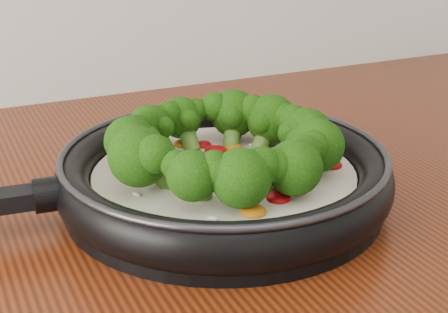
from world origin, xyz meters
name	(u,v)px	position (x,y,z in m)	size (l,w,h in m)	color
skillet	(223,169)	(0.09, 1.07, 0.94)	(0.53, 0.36, 0.10)	black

